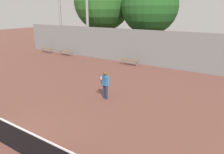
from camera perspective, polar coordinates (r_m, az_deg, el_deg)
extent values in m
plane|color=brown|center=(9.54, -26.78, -15.03)|extent=(100.00, 100.00, 0.00)
cube|color=black|center=(9.30, -27.20, -12.34)|extent=(10.07, 0.03, 1.02)
cylinder|color=#282D47|center=(12.36, -2.10, -3.77)|extent=(0.14, 0.14, 0.79)
cylinder|color=#282D47|center=(12.20, -1.44, -4.06)|extent=(0.14, 0.14, 0.79)
cube|color=teal|center=(12.06, -1.80, -0.93)|extent=(0.45, 0.30, 0.55)
cylinder|color=teal|center=(12.25, -2.54, -0.62)|extent=(0.10, 0.10, 0.53)
cylinder|color=teal|center=(11.86, -1.04, -1.18)|extent=(0.10, 0.10, 0.53)
sphere|color=brown|center=(11.93, -1.82, 1.00)|extent=(0.24, 0.24, 0.24)
cylinder|color=black|center=(11.90, -2.86, -1.32)|extent=(0.03, 0.03, 0.22)
torus|color=black|center=(11.83, -2.88, -0.15)|extent=(0.31, 0.11, 0.31)
cylinder|color=silver|center=(11.83, -2.88, -0.15)|extent=(0.26, 0.08, 0.27)
cube|color=brown|center=(19.86, 4.66, 4.39)|extent=(1.76, 0.40, 0.04)
cylinder|color=gray|center=(20.26, 2.91, 3.96)|extent=(0.06, 0.06, 0.46)
cylinder|color=gray|center=(19.59, 6.44, 3.42)|extent=(0.06, 0.06, 0.46)
cube|color=brown|center=(24.82, -12.07, 6.60)|extent=(1.91, 0.40, 0.04)
cylinder|color=gray|center=(25.41, -13.25, 6.19)|extent=(0.06, 0.06, 0.46)
cylinder|color=gray|center=(24.32, -10.78, 5.88)|extent=(0.06, 0.06, 0.46)
cube|color=brown|center=(27.07, -16.62, 7.11)|extent=(1.95, 0.40, 0.04)
cylinder|color=gray|center=(27.71, -17.62, 6.71)|extent=(0.06, 0.06, 0.46)
cylinder|color=gray|center=(26.52, -15.50, 6.46)|extent=(0.06, 0.06, 0.46)
cylinder|color=#939399|center=(26.84, -13.45, 16.10)|extent=(0.26, 0.26, 9.17)
cylinder|color=#939399|center=(23.81, -6.48, 15.74)|extent=(0.30, 0.30, 8.63)
cube|color=gray|center=(19.61, 11.37, 7.25)|extent=(33.29, 0.06, 3.16)
cylinder|color=brown|center=(27.00, -2.32, 10.08)|extent=(0.41, 0.41, 3.11)
sphere|color=#2D6B28|center=(26.83, -2.43, 19.06)|extent=(6.65, 6.65, 6.65)
cylinder|color=brown|center=(24.15, 9.38, 8.80)|extent=(0.38, 0.38, 2.89)
sphere|color=#235B23|center=(23.93, 9.83, 17.82)|extent=(5.87, 5.87, 5.87)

